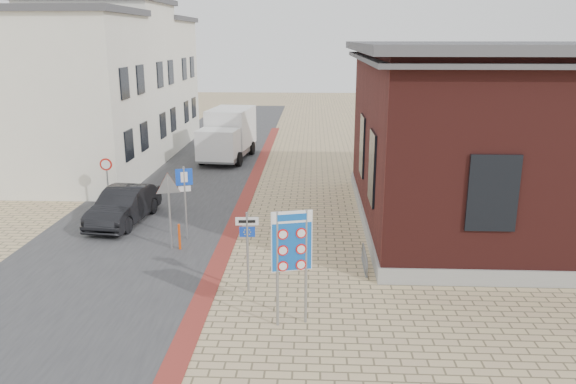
% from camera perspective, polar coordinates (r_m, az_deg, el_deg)
% --- Properties ---
extents(ground, '(120.00, 120.00, 0.00)m').
position_cam_1_polar(ground, '(15.91, -1.25, -10.58)').
color(ground, tan).
rests_on(ground, ground).
extents(road_strip, '(7.00, 60.00, 0.02)m').
position_cam_1_polar(road_strip, '(30.78, -9.66, 2.12)').
color(road_strip, '#38383A').
rests_on(road_strip, ground).
extents(curb_strip, '(0.60, 40.00, 0.02)m').
position_cam_1_polar(curb_strip, '(25.42, -4.26, -0.51)').
color(curb_strip, maroon).
rests_on(curb_strip, ground).
extents(brick_building, '(13.00, 13.00, 6.80)m').
position_cam_1_polar(brick_building, '(22.99, 23.05, 5.47)').
color(brick_building, gray).
rests_on(brick_building, ground).
extents(townhouse_near, '(7.40, 6.40, 8.30)m').
position_cam_1_polar(townhouse_near, '(29.01, -22.09, 8.76)').
color(townhouse_near, white).
rests_on(townhouse_near, ground).
extents(townhouse_mid, '(7.40, 6.40, 9.10)m').
position_cam_1_polar(townhouse_mid, '(34.50, -18.06, 10.68)').
color(townhouse_mid, white).
rests_on(townhouse_mid, ground).
extents(townhouse_far, '(7.40, 6.40, 8.30)m').
position_cam_1_polar(townhouse_far, '(40.20, -15.04, 10.91)').
color(townhouse_far, white).
rests_on(townhouse_far, ground).
extents(bike_rack, '(0.08, 1.80, 0.60)m').
position_cam_1_polar(bike_rack, '(17.86, 7.80, -6.80)').
color(bike_rack, slate).
rests_on(bike_rack, ground).
extents(sedan, '(1.88, 4.33, 1.39)m').
position_cam_1_polar(sedan, '(22.62, -16.34, -1.34)').
color(sedan, black).
rests_on(sedan, ground).
extents(box_truck, '(2.86, 5.79, 2.91)m').
position_cam_1_polar(box_truck, '(33.31, -6.11, 5.89)').
color(box_truck, slate).
rests_on(box_truck, ground).
extents(border_sign, '(1.00, 0.30, 2.98)m').
position_cam_1_polar(border_sign, '(13.66, 0.38, -5.27)').
color(border_sign, gray).
rests_on(border_sign, ground).
extents(essen_sign, '(0.64, 0.09, 2.36)m').
position_cam_1_polar(essen_sign, '(15.64, -4.15, -4.88)').
color(essen_sign, gray).
rests_on(essen_sign, ground).
extents(parking_sign, '(0.57, 0.22, 2.66)m').
position_cam_1_polar(parking_sign, '(19.97, -10.45, 0.22)').
color(parking_sign, gray).
rests_on(parking_sign, ground).
extents(yield_sign, '(0.90, 0.34, 2.62)m').
position_cam_1_polar(yield_sign, '(19.06, -12.05, -0.02)').
color(yield_sign, gray).
rests_on(yield_sign, ground).
extents(speed_sign, '(0.51, 0.07, 2.18)m').
position_cam_1_polar(speed_sign, '(24.48, -17.91, 1.60)').
color(speed_sign, gray).
rests_on(speed_sign, ground).
extents(bollard, '(0.10, 0.10, 0.91)m').
position_cam_1_polar(bollard, '(19.40, -10.97, -4.51)').
color(bollard, '#DF440B').
rests_on(bollard, ground).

